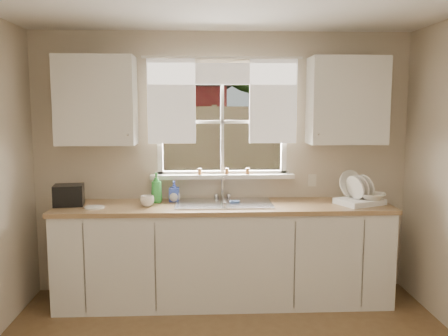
{
  "coord_description": "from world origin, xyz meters",
  "views": [
    {
      "loc": [
        -0.19,
        -2.55,
        1.8
      ],
      "look_at": [
        0.0,
        1.65,
        1.25
      ],
      "focal_mm": 38.0,
      "sensor_mm": 36.0,
      "label": 1
    }
  ],
  "objects_px": {
    "cup": "(147,201)",
    "black_appliance": "(69,195)",
    "dish_rack": "(359,196)",
    "soap_bottle_a": "(157,188)"
  },
  "relations": [
    {
      "from": "cup",
      "to": "black_appliance",
      "type": "height_order",
      "value": "black_appliance"
    },
    {
      "from": "dish_rack",
      "to": "black_appliance",
      "type": "relative_size",
      "value": 1.84
    },
    {
      "from": "cup",
      "to": "black_appliance",
      "type": "xyz_separation_m",
      "value": [
        -0.71,
        0.08,
        0.04
      ]
    },
    {
      "from": "soap_bottle_a",
      "to": "cup",
      "type": "xyz_separation_m",
      "value": [
        -0.07,
        -0.18,
        -0.09
      ]
    },
    {
      "from": "dish_rack",
      "to": "black_appliance",
      "type": "distance_m",
      "value": 2.64
    },
    {
      "from": "soap_bottle_a",
      "to": "cup",
      "type": "relative_size",
      "value": 2.21
    },
    {
      "from": "dish_rack",
      "to": "soap_bottle_a",
      "type": "distance_m",
      "value": 1.86
    },
    {
      "from": "cup",
      "to": "soap_bottle_a",
      "type": "bearing_deg",
      "value": 65.39
    },
    {
      "from": "soap_bottle_a",
      "to": "black_appliance",
      "type": "height_order",
      "value": "soap_bottle_a"
    },
    {
      "from": "soap_bottle_a",
      "to": "dish_rack",
      "type": "bearing_deg",
      "value": -18.35
    }
  ]
}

